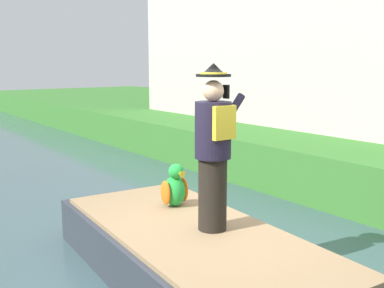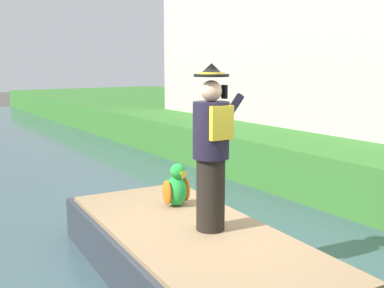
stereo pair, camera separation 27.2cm
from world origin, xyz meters
The scene contains 4 objects.
canal_water centered at (0.00, 0.00, 0.05)m, with size 6.46×48.00×0.10m, color #3D565B.
boat centered at (0.00, 0.01, 0.40)m, with size 2.12×4.33×0.61m.
person_pirate centered at (0.18, -0.09, 1.64)m, with size 0.61×0.42×1.85m.
parrot_plush centered at (0.32, 0.88, 0.95)m, with size 0.36×0.35×0.57m.
Camera 2 is at (-2.75, -4.14, 2.56)m, focal length 43.48 mm.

